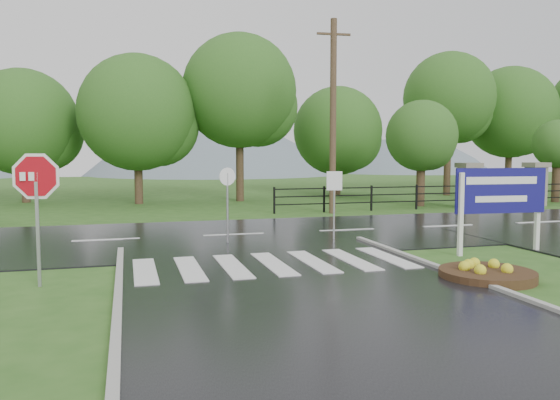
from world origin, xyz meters
name	(u,v)px	position (x,y,z in m)	size (l,w,h in m)	color
ground	(359,331)	(0.00, 0.00, 0.00)	(120.00, 120.00, 0.00)	#2F5C1E
main_road	(234,236)	(0.00, 10.00, 0.00)	(90.00, 8.00, 0.04)	black
crosswalk	(273,264)	(0.00, 5.00, 0.06)	(6.50, 2.80, 0.02)	silver
pillar_west	(468,184)	(13.00, 16.00, 1.18)	(1.00, 1.00, 2.24)	gray
pillar_east	(536,183)	(17.00, 16.00, 1.18)	(1.00, 1.00, 2.24)	gray
fence_west	(371,196)	(7.75, 16.00, 0.72)	(9.58, 0.08, 1.20)	black
hills	(182,290)	(3.49, 65.00, -15.54)	(102.00, 48.00, 48.00)	slate
treeline	(205,200)	(1.00, 24.00, 0.00)	(83.20, 5.20, 10.00)	#28591B
stop_sign	(36,189)	(-5.10, 4.33, 1.99)	(1.26, 0.27, 2.88)	#939399
estate_billboard	(501,195)	(6.29, 4.92, 1.59)	(2.64, 0.25, 2.31)	silver
flower_bed	(487,273)	(4.05, 2.40, 0.15)	(2.01, 2.01, 0.40)	#332111
reg_sign_small	(334,192)	(2.80, 8.19, 1.52)	(0.47, 0.15, 2.15)	#939399
reg_sign_round	(227,196)	(-0.48, 8.45, 1.44)	(0.51, 0.20, 2.28)	#939399
utility_pole_east	(333,116)	(5.59, 15.50, 4.38)	(1.53, 0.29, 8.61)	#473523
entrance_tree_left	(422,136)	(11.20, 17.50, 3.57)	(3.63, 3.63, 5.42)	#3D2B1C
entrance_tree_right	(557,144)	(19.64, 17.50, 3.20)	(2.66, 2.66, 4.57)	#3D2B1C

